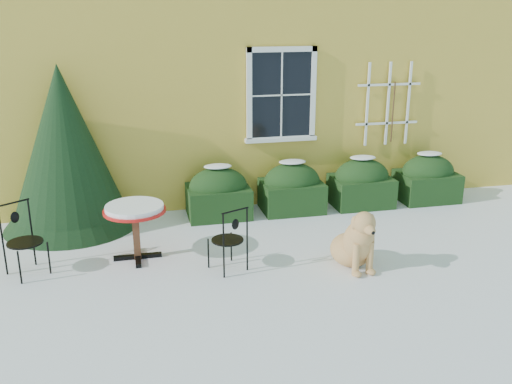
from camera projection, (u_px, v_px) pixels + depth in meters
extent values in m
plane|color=white|center=(273.00, 280.00, 7.50)|extent=(80.00, 80.00, 0.00)
cube|color=yellow|center=(197.00, 26.00, 13.06)|extent=(12.00, 8.00, 6.00)
cube|color=black|center=(281.00, 95.00, 9.82)|extent=(1.05, 0.03, 1.45)
cube|color=white|center=(282.00, 49.00, 9.58)|extent=(1.23, 0.06, 0.09)
cube|color=white|center=(281.00, 139.00, 10.05)|extent=(1.23, 0.06, 0.09)
cube|color=white|center=(249.00, 96.00, 9.69)|extent=(0.09, 0.06, 1.63)
cube|color=white|center=(313.00, 94.00, 9.94)|extent=(0.09, 0.06, 1.63)
cube|color=white|center=(282.00, 95.00, 9.81)|extent=(0.02, 0.02, 1.45)
cube|color=white|center=(282.00, 95.00, 9.81)|extent=(1.05, 0.02, 0.02)
cube|color=white|center=(281.00, 139.00, 10.05)|extent=(1.29, 0.14, 0.07)
cube|color=white|center=(367.00, 105.00, 10.22)|extent=(0.04, 0.03, 1.50)
cube|color=white|center=(388.00, 104.00, 10.30)|extent=(0.04, 0.03, 1.50)
cube|color=white|center=(408.00, 103.00, 10.39)|extent=(0.04, 0.03, 1.50)
cube|color=white|center=(387.00, 123.00, 10.41)|extent=(1.20, 0.03, 0.04)
cube|color=white|center=(389.00, 84.00, 10.19)|extent=(1.20, 0.03, 0.04)
cylinder|color=#472D19|center=(393.00, 112.00, 10.35)|extent=(0.02, 0.02, 1.10)
cube|color=black|center=(219.00, 201.00, 9.72)|extent=(1.05, 0.80, 0.52)
ellipsoid|color=black|center=(218.00, 187.00, 9.64)|extent=(1.00, 0.72, 0.67)
ellipsoid|color=white|center=(218.00, 166.00, 9.52)|extent=(0.47, 0.32, 0.06)
cube|color=black|center=(292.00, 196.00, 9.99)|extent=(1.05, 0.80, 0.52)
ellipsoid|color=black|center=(292.00, 182.00, 9.91)|extent=(1.00, 0.72, 0.67)
ellipsoid|color=white|center=(292.00, 162.00, 9.80)|extent=(0.47, 0.32, 0.06)
cube|color=black|center=(361.00, 191.00, 10.27)|extent=(1.05, 0.80, 0.52)
ellipsoid|color=black|center=(362.00, 177.00, 10.19)|extent=(1.00, 0.72, 0.67)
ellipsoid|color=white|center=(363.00, 158.00, 10.08)|extent=(0.47, 0.32, 0.06)
cube|color=black|center=(426.00, 186.00, 10.55)|extent=(1.05, 0.80, 0.52)
ellipsoid|color=black|center=(428.00, 173.00, 10.47)|extent=(1.00, 0.72, 0.67)
ellipsoid|color=white|center=(430.00, 154.00, 10.36)|extent=(0.47, 0.32, 0.06)
cone|color=black|center=(69.00, 189.00, 9.20)|extent=(2.16, 2.16, 1.25)
cone|color=black|center=(65.00, 148.00, 8.99)|extent=(1.93, 1.93, 2.61)
cube|color=black|center=(138.00, 256.00, 8.13)|extent=(0.68, 0.08, 0.06)
cube|color=black|center=(138.00, 256.00, 8.13)|extent=(0.08, 0.68, 0.06)
cube|color=brown|center=(136.00, 235.00, 8.03)|extent=(0.10, 0.10, 0.72)
cylinder|color=red|center=(135.00, 211.00, 7.92)|extent=(0.87, 0.87, 0.04)
cylinder|color=white|center=(134.00, 207.00, 7.90)|extent=(0.81, 0.81, 0.07)
cylinder|color=black|center=(231.00, 247.00, 8.00)|extent=(0.02, 0.02, 0.43)
cylinder|color=black|center=(208.00, 253.00, 7.78)|extent=(0.02, 0.02, 0.43)
cylinder|color=black|center=(247.00, 256.00, 7.71)|extent=(0.02, 0.02, 0.43)
cylinder|color=black|center=(224.00, 263.00, 7.50)|extent=(0.02, 0.02, 0.43)
cylinder|color=black|center=(227.00, 240.00, 7.68)|extent=(0.44, 0.44, 0.02)
cylinder|color=black|center=(247.00, 224.00, 7.57)|extent=(0.02, 0.02, 0.48)
cylinder|color=black|center=(223.00, 231.00, 7.36)|extent=(0.02, 0.02, 0.48)
cylinder|color=black|center=(235.00, 211.00, 7.39)|extent=(0.39, 0.19, 0.02)
ellipsoid|color=black|center=(235.00, 224.00, 7.45)|extent=(0.12, 0.07, 0.15)
cylinder|color=black|center=(20.00, 268.00, 7.32)|extent=(0.02, 0.02, 0.46)
cylinder|color=black|center=(49.00, 258.00, 7.61)|extent=(0.02, 0.02, 0.46)
cylinder|color=black|center=(5.00, 259.00, 7.58)|extent=(0.02, 0.02, 0.46)
cylinder|color=black|center=(34.00, 250.00, 7.87)|extent=(0.02, 0.02, 0.46)
cylinder|color=black|center=(25.00, 242.00, 7.53)|extent=(0.47, 0.47, 0.02)
cylinder|color=black|center=(0.00, 225.00, 7.44)|extent=(0.02, 0.02, 0.51)
cylinder|color=black|center=(30.00, 217.00, 7.72)|extent=(0.02, 0.02, 0.51)
cylinder|color=black|center=(13.00, 203.00, 7.50)|extent=(0.38, 0.27, 0.02)
ellipsoid|color=black|center=(15.00, 217.00, 7.56)|extent=(0.12, 0.09, 0.16)
ellipsoid|color=tan|center=(351.00, 250.00, 7.92)|extent=(0.62, 0.67, 0.46)
ellipsoid|color=tan|center=(359.00, 241.00, 7.67)|extent=(0.46, 0.42, 0.57)
sphere|color=tan|center=(361.00, 234.00, 7.57)|extent=(0.35, 0.35, 0.35)
cylinder|color=tan|center=(356.00, 259.00, 7.56)|extent=(0.09, 0.09, 0.46)
cylinder|color=tan|center=(370.00, 257.00, 7.62)|extent=(0.09, 0.09, 0.46)
ellipsoid|color=tan|center=(357.00, 274.00, 7.57)|extent=(0.12, 0.16, 0.07)
ellipsoid|color=tan|center=(371.00, 272.00, 7.63)|extent=(0.12, 0.16, 0.07)
cylinder|color=tan|center=(362.00, 230.00, 7.54)|extent=(0.23, 0.28, 0.25)
sphere|color=tan|center=(364.00, 223.00, 7.46)|extent=(0.30, 0.30, 0.30)
ellipsoid|color=tan|center=(369.00, 230.00, 7.35)|extent=(0.16, 0.24, 0.13)
sphere|color=black|center=(373.00, 233.00, 7.26)|extent=(0.05, 0.05, 0.05)
ellipsoid|color=tan|center=(354.00, 223.00, 7.46)|extent=(0.08, 0.11, 0.19)
ellipsoid|color=tan|center=(372.00, 221.00, 7.53)|extent=(0.08, 0.11, 0.19)
cylinder|color=tan|center=(355.00, 251.00, 8.23)|extent=(0.28, 0.35, 0.08)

